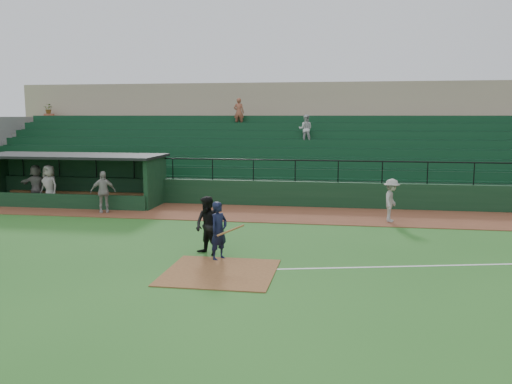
# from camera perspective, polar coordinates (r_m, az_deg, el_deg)

# --- Properties ---
(ground) EXTENTS (90.00, 90.00, 0.00)m
(ground) POSITION_cam_1_polar(r_m,az_deg,el_deg) (15.91, -3.01, -7.52)
(ground) COLOR #245C1D
(ground) RESTS_ON ground
(warning_track) EXTENTS (40.00, 4.00, 0.03)m
(warning_track) POSITION_cam_1_polar(r_m,az_deg,el_deg) (23.59, 1.21, -2.32)
(warning_track) COLOR brown
(warning_track) RESTS_ON ground
(home_plate_dirt) EXTENTS (3.00, 3.00, 0.03)m
(home_plate_dirt) POSITION_cam_1_polar(r_m,az_deg,el_deg) (14.97, -3.84, -8.47)
(home_plate_dirt) COLOR brown
(home_plate_dirt) RESTS_ON ground
(foul_line) EXTENTS (17.49, 4.44, 0.01)m
(foul_line) POSITION_cam_1_polar(r_m,az_deg,el_deg) (17.35, 24.94, -6.94)
(foul_line) COLOR white
(foul_line) RESTS_ON ground
(stadium_structure) EXTENTS (38.00, 13.08, 6.40)m
(stadium_structure) POSITION_cam_1_polar(r_m,az_deg,el_deg) (31.65, 3.44, 4.51)
(stadium_structure) COLOR #10311A
(stadium_structure) RESTS_ON ground
(dugout) EXTENTS (8.90, 3.20, 2.42)m
(dugout) POSITION_cam_1_polar(r_m,az_deg,el_deg) (27.95, -18.49, 1.63)
(dugout) COLOR #10311A
(dugout) RESTS_ON ground
(batter_at_plate) EXTENTS (1.13, 0.76, 1.76)m
(batter_at_plate) POSITION_cam_1_polar(r_m,az_deg,el_deg) (16.09, -3.94, -4.13)
(batter_at_plate) COLOR black
(batter_at_plate) RESTS_ON ground
(umpire) EXTENTS (1.12, 1.05, 1.83)m
(umpire) POSITION_cam_1_polar(r_m,az_deg,el_deg) (16.67, -5.12, -3.58)
(umpire) COLOR black
(umpire) RESTS_ON ground
(runner) EXTENTS (0.91, 1.25, 1.74)m
(runner) POSITION_cam_1_polar(r_m,az_deg,el_deg) (22.30, 14.14, -0.86)
(runner) COLOR #9E9993
(runner) RESTS_ON warning_track
(dugout_player_a) EXTENTS (1.16, 0.90, 1.84)m
(dugout_player_a) POSITION_cam_1_polar(r_m,az_deg,el_deg) (24.65, -15.89, 0.02)
(dugout_player_a) COLOR #9E9894
(dugout_player_a) RESTS_ON warning_track
(dugout_player_b) EXTENTS (1.11, 0.89, 1.96)m
(dugout_player_b) POSITION_cam_1_polar(r_m,az_deg,el_deg) (26.97, -21.02, 0.60)
(dugout_player_b) COLOR gray
(dugout_player_b) RESTS_ON warning_track
(dugout_player_c) EXTENTS (1.79, 0.70, 1.89)m
(dugout_player_c) POSITION_cam_1_polar(r_m,az_deg,el_deg) (28.20, -22.22, 0.77)
(dugout_player_c) COLOR gray
(dugout_player_c) RESTS_ON warning_track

